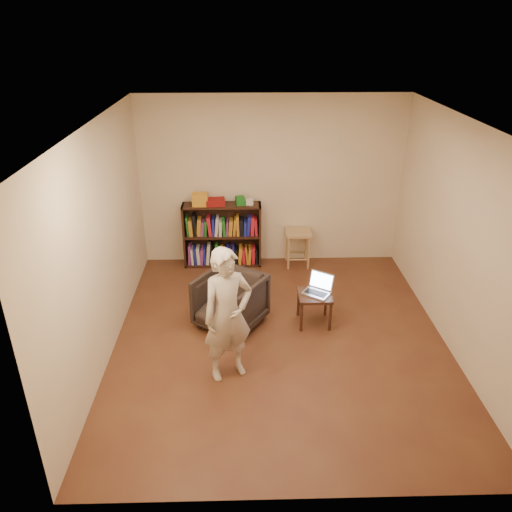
{
  "coord_description": "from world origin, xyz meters",
  "views": [
    {
      "loc": [
        -0.43,
        -5.06,
        3.58
      ],
      "look_at": [
        -0.29,
        0.35,
        0.97
      ],
      "focal_mm": 35.0,
      "sensor_mm": 36.0,
      "label": 1
    }
  ],
  "objects_px": {
    "side_table": "(315,299)",
    "bookshelf": "(222,238)",
    "laptop": "(318,288)",
    "armchair": "(230,301)",
    "stool": "(298,238)",
    "person": "(228,315)"
  },
  "relations": [
    {
      "from": "side_table",
      "to": "laptop",
      "type": "relative_size",
      "value": 0.98
    },
    {
      "from": "stool",
      "to": "laptop",
      "type": "relative_size",
      "value": 1.32
    },
    {
      "from": "bookshelf",
      "to": "stool",
      "type": "xyz_separation_m",
      "value": [
        1.18,
        -0.06,
        0.02
      ]
    },
    {
      "from": "armchair",
      "to": "person",
      "type": "xyz_separation_m",
      "value": [
        0.0,
        -0.97,
        0.41
      ]
    },
    {
      "from": "laptop",
      "to": "person",
      "type": "distance_m",
      "value": 1.54
    },
    {
      "from": "bookshelf",
      "to": "armchair",
      "type": "relative_size",
      "value": 1.59
    },
    {
      "from": "side_table",
      "to": "person",
      "type": "height_order",
      "value": "person"
    },
    {
      "from": "laptop",
      "to": "person",
      "type": "relative_size",
      "value": 0.29
    },
    {
      "from": "bookshelf",
      "to": "armchair",
      "type": "xyz_separation_m",
      "value": [
        0.15,
        -1.75,
        -0.1
      ]
    },
    {
      "from": "armchair",
      "to": "side_table",
      "type": "height_order",
      "value": "armchair"
    },
    {
      "from": "armchair",
      "to": "bookshelf",
      "type": "bearing_deg",
      "value": 127.88
    },
    {
      "from": "bookshelf",
      "to": "laptop",
      "type": "bearing_deg",
      "value": -53.2
    },
    {
      "from": "bookshelf",
      "to": "laptop",
      "type": "distance_m",
      "value": 2.12
    },
    {
      "from": "bookshelf",
      "to": "side_table",
      "type": "distance_m",
      "value": 2.13
    },
    {
      "from": "side_table",
      "to": "person",
      "type": "bearing_deg",
      "value": -137.17
    },
    {
      "from": "side_table",
      "to": "laptop",
      "type": "height_order",
      "value": "laptop"
    },
    {
      "from": "armchair",
      "to": "side_table",
      "type": "distance_m",
      "value": 1.07
    },
    {
      "from": "bookshelf",
      "to": "person",
      "type": "distance_m",
      "value": 2.75
    },
    {
      "from": "side_table",
      "to": "bookshelf",
      "type": "bearing_deg",
      "value": 125.02
    },
    {
      "from": "laptop",
      "to": "person",
      "type": "height_order",
      "value": "person"
    },
    {
      "from": "side_table",
      "to": "armchair",
      "type": "bearing_deg",
      "value": -179.31
    },
    {
      "from": "bookshelf",
      "to": "person",
      "type": "xyz_separation_m",
      "value": [
        0.16,
        -2.73,
        0.32
      ]
    }
  ]
}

